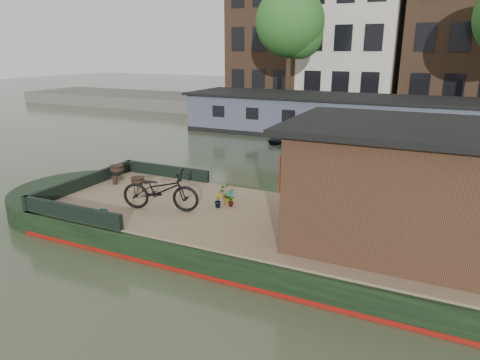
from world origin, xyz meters
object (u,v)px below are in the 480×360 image
at_px(bicycle, 160,190).
at_px(brazier_front, 138,185).
at_px(cabin, 389,183).
at_px(potted_plant_a, 230,198).
at_px(brazier_rear, 117,173).
at_px(dinghy, 299,139).

distance_m(bicycle, brazier_front, 1.63).
bearing_deg(cabin, potted_plant_a, 173.89).
bearing_deg(cabin, brazier_rear, 172.71).
bearing_deg(dinghy, cabin, -158.84).
height_order(cabin, dinghy, cabin).
xyz_separation_m(cabin, dinghy, (-5.19, 10.78, -1.58)).
relative_size(potted_plant_a, dinghy, 0.15).
distance_m(bicycle, brazier_rear, 3.07).
relative_size(brazier_front, dinghy, 0.15).
height_order(bicycle, potted_plant_a, bicycle).
distance_m(cabin, bicycle, 5.21).
relative_size(bicycle, potted_plant_a, 4.51).
relative_size(cabin, potted_plant_a, 9.47).
bearing_deg(dinghy, potted_plant_a, -176.42).
relative_size(bicycle, brazier_front, 4.47).
relative_size(bicycle, brazier_rear, 4.20).
bearing_deg(brazier_rear, cabin, -7.29).
height_order(brazier_front, brazier_rear, brazier_rear).
distance_m(potted_plant_a, brazier_rear, 4.12).
distance_m(brazier_front, brazier_rear, 1.45).
distance_m(bicycle, dinghy, 11.34).
relative_size(brazier_front, brazier_rear, 0.94).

